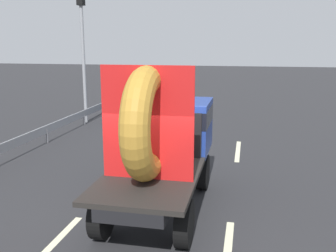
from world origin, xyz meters
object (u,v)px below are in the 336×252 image
object	(u,v)px
oncoming_car	(168,77)
traffic_light	(83,36)
distant_sedan	(143,106)
flatbed_truck	(163,137)

from	to	relation	value
oncoming_car	traffic_light	bearing A→B (deg)	-90.74
traffic_light	distant_sedan	bearing A→B (deg)	30.14
flatbed_truck	distant_sedan	distance (m)	10.91
flatbed_truck	traffic_light	distance (m)	10.95
flatbed_truck	distant_sedan	bearing A→B (deg)	108.23
distant_sedan	traffic_light	bearing A→B (deg)	-149.86
distant_sedan	oncoming_car	bearing A→B (deg)	97.51
distant_sedan	traffic_light	world-z (taller)	traffic_light
traffic_light	flatbed_truck	bearing A→B (deg)	-56.01
flatbed_truck	traffic_light	bearing A→B (deg)	123.99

